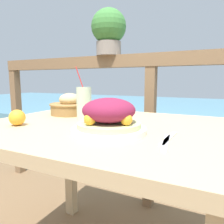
{
  "coord_description": "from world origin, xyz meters",
  "views": [
    {
      "loc": [
        0.44,
        -0.8,
        0.94
      ],
      "look_at": [
        0.06,
        -0.03,
        0.81
      ],
      "focal_mm": 35.0,
      "sensor_mm": 36.0,
      "label": 1
    }
  ],
  "objects": [
    {
      "name": "salad_plate",
      "position": [
        0.09,
        -0.13,
        0.81
      ],
      "size": [
        0.27,
        0.27,
        0.13
      ],
      "color": "white",
      "rests_on": "patio_table"
    },
    {
      "name": "knife",
      "position": [
        0.3,
        -0.12,
        0.76
      ],
      "size": [
        0.02,
        0.18,
        0.0
      ],
      "color": "silver",
      "rests_on": "patio_table"
    },
    {
      "name": "orange_near_basket",
      "position": [
        -0.31,
        -0.18,
        0.79
      ],
      "size": [
        0.07,
        0.07,
        0.07
      ],
      "color": "#F9A328",
      "rests_on": "patio_table"
    },
    {
      "name": "railing_fence",
      "position": [
        0.0,
        0.7,
        0.84
      ],
      "size": [
        2.8,
        0.08,
        1.12
      ],
      "color": "brown",
      "rests_on": "ground_plane"
    },
    {
      "name": "sea_backdrop",
      "position": [
        0.0,
        3.2,
        0.24
      ],
      "size": [
        12.0,
        4.0,
        0.48
      ],
      "color": "#568EA8",
      "rests_on": "ground_plane"
    },
    {
      "name": "drink_glass",
      "position": [
        -0.13,
        0.05,
        0.83
      ],
      "size": [
        0.07,
        0.07,
        0.25
      ],
      "color": "beige",
      "rests_on": "patio_table"
    },
    {
      "name": "bread_basket",
      "position": [
        -0.29,
        0.16,
        0.8
      ],
      "size": [
        0.22,
        0.22,
        0.12
      ],
      "color": "olive",
      "rests_on": "patio_table"
    },
    {
      "name": "potted_plant",
      "position": [
        -0.33,
        0.7,
        1.31
      ],
      "size": [
        0.26,
        0.26,
        0.34
      ],
      "color": "gray",
      "rests_on": "railing_fence"
    },
    {
      "name": "patio_table",
      "position": [
        0.0,
        0.0,
        0.65
      ],
      "size": [
        1.04,
        0.85,
        0.75
      ],
      "color": "tan",
      "rests_on": "ground_plane"
    },
    {
      "name": "fork",
      "position": [
        0.3,
        -0.17,
        0.76
      ],
      "size": [
        0.04,
        0.18,
        0.0
      ],
      "color": "silver",
      "rests_on": "patio_table"
    }
  ]
}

